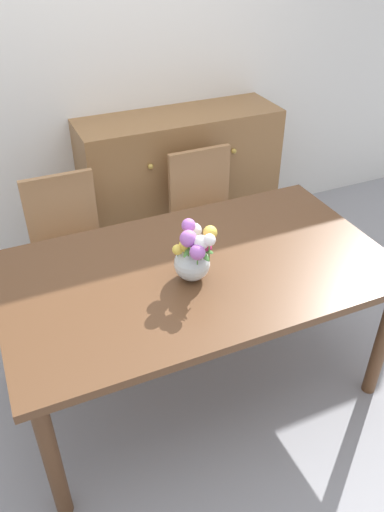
{
  "coord_description": "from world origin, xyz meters",
  "views": [
    {
      "loc": [
        -0.78,
        -1.71,
        2.16
      ],
      "look_at": [
        -0.06,
        -0.06,
        0.89
      ],
      "focal_mm": 35.27,
      "sensor_mm": 36.0,
      "label": 1
    }
  ],
  "objects_px": {
    "chair_right": "(206,210)",
    "dresser": "(180,182)",
    "chair_left": "(69,241)",
    "flower_vase": "(193,254)",
    "dining_table": "(198,281)"
  },
  "relations": [
    {
      "from": "chair_right",
      "to": "dresser",
      "type": "xyz_separation_m",
      "value": [
        0.01,
        0.47,
        -0.02
      ]
    },
    {
      "from": "dining_table",
      "to": "flower_vase",
      "type": "xyz_separation_m",
      "value": [
        -0.05,
        -0.07,
        0.21
      ]
    },
    {
      "from": "chair_left",
      "to": "dresser",
      "type": "height_order",
      "value": "dresser"
    },
    {
      "from": "dining_table",
      "to": "flower_vase",
      "type": "bearing_deg",
      "value": -126.89
    },
    {
      "from": "dining_table",
      "to": "dresser",
      "type": "bearing_deg",
      "value": 70.77
    },
    {
      "from": "chair_right",
      "to": "dresser",
      "type": "relative_size",
      "value": 0.64
    },
    {
      "from": "dining_table",
      "to": "dresser",
      "type": "distance_m",
      "value": 1.42
    },
    {
      "from": "chair_left",
      "to": "flower_vase",
      "type": "bearing_deg",
      "value": 113.16
    },
    {
      "from": "chair_left",
      "to": "dresser",
      "type": "xyz_separation_m",
      "value": [
        0.91,
        0.47,
        -0.02
      ]
    },
    {
      "from": "dining_table",
      "to": "flower_vase",
      "type": "relative_size",
      "value": 6.53
    },
    {
      "from": "chair_left",
      "to": "chair_right",
      "type": "xyz_separation_m",
      "value": [
        0.9,
        0.0,
        0.0
      ]
    },
    {
      "from": "dining_table",
      "to": "chair_left",
      "type": "height_order",
      "value": "chair_left"
    },
    {
      "from": "dining_table",
      "to": "chair_left",
      "type": "relative_size",
      "value": 2.01
    },
    {
      "from": "chair_right",
      "to": "flower_vase",
      "type": "bearing_deg",
      "value": 61.58
    },
    {
      "from": "chair_left",
      "to": "dresser",
      "type": "bearing_deg",
      "value": -152.71
    }
  ]
}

